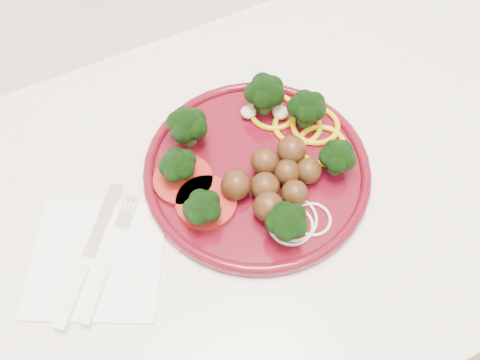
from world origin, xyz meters
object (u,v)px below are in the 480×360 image
knife (82,271)px  fork (102,278)px  napkin (97,258)px  plate (258,165)px

knife → fork: (0.02, -0.02, -0.00)m
napkin → plate: bearing=4.4°
fork → plate: bearing=-38.8°
knife → napkin: bearing=-22.7°
fork → napkin: bearing=33.3°
plate → fork: size_ratio=2.11×
napkin → knife: size_ratio=0.99×
plate → knife: (-0.25, -0.03, -0.01)m
plate → napkin: (-0.23, -0.02, -0.02)m
napkin → fork: size_ratio=1.11×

